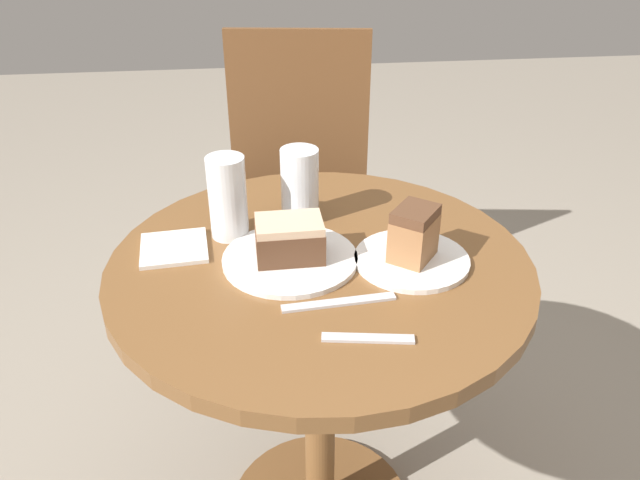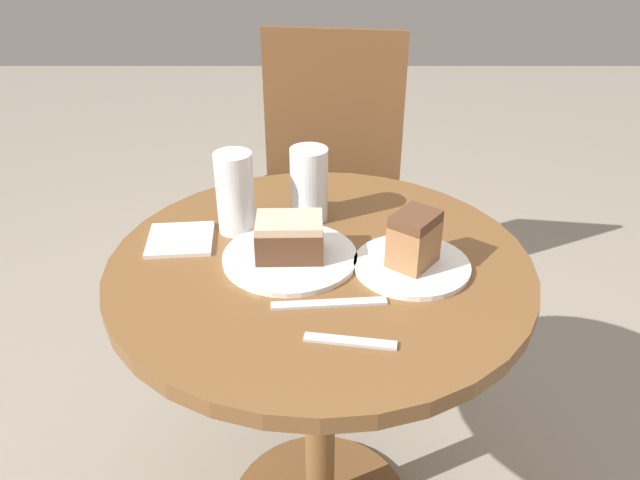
% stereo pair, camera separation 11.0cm
% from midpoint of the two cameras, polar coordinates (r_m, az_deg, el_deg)
% --- Properties ---
extents(table, '(0.76, 0.76, 0.71)m').
position_cam_midpoint_polar(table, '(1.22, 2.60, -8.83)').
color(table, brown).
rests_on(table, ground_plane).
extents(chair, '(0.52, 0.51, 0.92)m').
position_cam_midpoint_polar(chair, '(1.93, 2.31, 4.84)').
color(chair, brown).
rests_on(chair, ground_plane).
extents(plate_near, '(0.24, 0.24, 0.01)m').
position_cam_midpoint_polar(plate_near, '(1.11, 0.06, -1.77)').
color(plate_near, white).
rests_on(plate_near, table).
extents(plate_far, '(0.21, 0.21, 0.01)m').
position_cam_midpoint_polar(plate_far, '(1.11, 11.20, -2.37)').
color(plate_far, white).
rests_on(plate_far, table).
extents(cake_slice_near, '(0.12, 0.09, 0.07)m').
position_cam_midpoint_polar(cake_slice_near, '(1.09, 0.06, 0.06)').
color(cake_slice_near, brown).
rests_on(cake_slice_near, plate_near).
extents(cake_slice_far, '(0.10, 0.10, 0.10)m').
position_cam_midpoint_polar(cake_slice_far, '(1.09, 11.48, -0.01)').
color(cake_slice_far, '#9E6B42').
rests_on(cake_slice_far, plate_far).
extents(glass_lemonade, '(0.07, 0.07, 0.15)m').
position_cam_midpoint_polar(glass_lemonade, '(1.22, 1.57, 4.67)').
color(glass_lemonade, silver).
rests_on(glass_lemonade, table).
extents(glass_water, '(0.07, 0.07, 0.16)m').
position_cam_midpoint_polar(glass_water, '(1.18, -5.12, 3.83)').
color(glass_water, silver).
rests_on(glass_water, table).
extents(napkin_stack, '(0.13, 0.13, 0.01)m').
position_cam_midpoint_polar(napkin_stack, '(1.19, -10.10, -0.02)').
color(napkin_stack, silver).
rests_on(napkin_stack, table).
extents(fork, '(0.19, 0.03, 0.00)m').
position_cam_midpoint_polar(fork, '(1.01, 3.99, -5.91)').
color(fork, silver).
rests_on(fork, table).
extents(spoon, '(0.14, 0.04, 0.00)m').
position_cam_midpoint_polar(spoon, '(0.93, 6.20, -9.31)').
color(spoon, silver).
rests_on(spoon, table).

